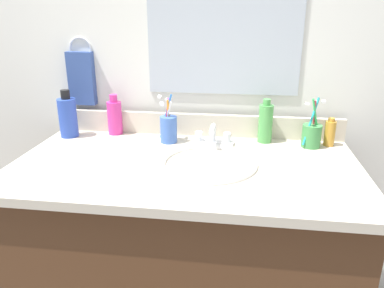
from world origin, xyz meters
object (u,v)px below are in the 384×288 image
Objects in this scene: hand_towel at (82,79)px; bottle_soap_pink at (115,117)px; cup_green at (312,134)px; bottle_shampoo_blue at (68,117)px; cup_blue_plastic at (168,128)px; bottle_toner_green at (265,123)px; faucet at (213,138)px; bottle_oil_amber at (330,133)px.

hand_towel is 0.22m from bottle_soap_pink.
bottle_shampoo_blue is at bearing -179.66° from cup_green.
bottle_toner_green is at bearing 7.94° from cup_blue_plastic.
bottle_toner_green is at bearing 169.08° from cup_green.
cup_blue_plastic is (0.39, -0.12, -0.16)m from hand_towel.
hand_towel is at bearing 166.97° from faucet.
bottle_toner_green reaches higher than bottle_soap_pink.
cup_green reaches higher than faucet.
cup_blue_plastic reaches higher than faucet.
bottle_soap_pink is (0.15, -0.05, -0.15)m from hand_towel.
bottle_shampoo_blue reaches higher than bottle_toner_green.
cup_green is (0.37, 0.03, 0.02)m from faucet.
faucet is 0.21m from bottle_toner_green.
hand_towel is at bearing 173.70° from cup_green.
hand_towel is 0.96m from cup_green.
cup_blue_plastic is (-0.18, 0.01, 0.03)m from faucet.
bottle_soap_pink is at bearing 176.14° from cup_green.
bottle_soap_pink is at bearing 18.40° from bottle_shampoo_blue.
cup_green reaches higher than bottle_soap_pink.
cup_green is at bearing -161.72° from bottle_oil_amber.
bottle_soap_pink is at bearing 178.01° from bottle_oil_amber.
bottle_oil_amber is (0.86, -0.03, -0.02)m from bottle_soap_pink.
cup_green reaches higher than bottle_oil_amber.
bottle_shampoo_blue reaches higher than faucet.
bottle_shampoo_blue is 0.97m from cup_green.
faucet is 1.46× the size of bottle_oil_amber.
faucet is 0.45m from bottle_oil_amber.
hand_towel is 1.32× the size of bottle_soap_pink.
bottle_toner_green is at bearing -5.26° from hand_towel.
hand_towel is 0.61m from faucet.
bottle_toner_green is at bearing -1.85° from bottle_soap_pink.
bottle_shampoo_blue is 1.04m from bottle_oil_amber.
faucet is 0.83× the size of cup_blue_plastic.
cup_blue_plastic reaches higher than bottle_soap_pink.
bottle_oil_amber is at bearing 1.61° from bottle_shampoo_blue.
bottle_shampoo_blue reaches higher than bottle_oil_amber.
bottle_toner_green is (0.20, 0.06, 0.05)m from faucet.
bottle_toner_green is 1.57× the size of bottle_oil_amber.
faucet is 0.84× the size of cup_green.
cup_blue_plastic is (-0.62, -0.04, 0.01)m from bottle_oil_amber.
faucet is 0.83× the size of bottle_shampoo_blue.
bottle_toner_green is 0.18m from cup_green.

